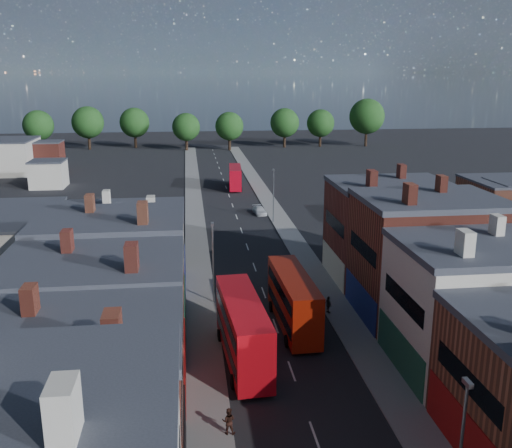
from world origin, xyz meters
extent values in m
cube|color=gray|center=(-6.50, 50.00, 0.06)|extent=(3.00, 200.00, 0.12)
cube|color=gray|center=(6.50, 50.00, 0.06)|extent=(3.00, 200.00, 0.12)
cube|color=slate|center=(5.20, 0.00, 8.00)|extent=(0.25, 0.70, 0.25)
cylinder|color=slate|center=(-5.20, 30.00, 4.00)|extent=(0.16, 0.16, 8.00)
cube|color=slate|center=(-5.20, 30.00, 8.00)|extent=(0.25, 0.70, 0.25)
cylinder|color=slate|center=(5.20, 60.00, 4.00)|extent=(0.16, 0.16, 8.00)
cube|color=slate|center=(5.20, 60.00, 8.00)|extent=(0.25, 0.70, 0.25)
cube|color=red|center=(-3.50, 17.97, 2.73)|extent=(3.46, 11.95, 4.72)
cube|color=black|center=(-3.50, 17.97, 1.82)|extent=(3.46, 11.01, 0.97)
cube|color=black|center=(-3.50, 17.97, 3.86)|extent=(3.46, 11.01, 0.97)
cylinder|color=black|center=(-4.59, 14.11, 0.54)|extent=(0.39, 1.09, 1.07)
cylinder|color=black|center=(-1.91, 14.29, 0.54)|extent=(0.39, 1.09, 1.07)
cylinder|color=black|center=(-5.09, 21.64, 0.54)|extent=(0.39, 1.09, 1.07)
cylinder|color=black|center=(-2.41, 21.82, 0.54)|extent=(0.39, 1.09, 1.07)
cube|color=#9E1B09|center=(1.50, 23.62, 2.62)|extent=(2.92, 11.36, 4.51)
cube|color=black|center=(1.50, 23.62, 1.74)|extent=(2.95, 10.46, 0.92)
cube|color=black|center=(1.50, 23.62, 3.69)|extent=(2.95, 10.46, 0.92)
cylinder|color=black|center=(0.33, 19.97, 0.51)|extent=(0.34, 1.04, 1.03)
cylinder|color=black|center=(2.90, 20.06, 0.51)|extent=(0.34, 1.04, 1.03)
cylinder|color=black|center=(0.10, 27.19, 0.51)|extent=(0.34, 1.04, 1.03)
cylinder|color=black|center=(2.67, 27.27, 0.51)|extent=(0.34, 1.04, 1.03)
cube|color=#B70819|center=(1.71, 86.62, 2.27)|extent=(2.91, 9.94, 3.92)
cube|color=black|center=(1.71, 86.62, 1.52)|extent=(2.91, 9.16, 0.80)
cube|color=black|center=(1.71, 86.62, 3.21)|extent=(2.91, 9.16, 0.80)
cylinder|color=black|center=(0.38, 83.56, 0.45)|extent=(0.33, 0.91, 0.89)
cylinder|color=black|center=(2.60, 83.41, 0.45)|extent=(0.33, 0.91, 0.89)
cylinder|color=black|center=(0.81, 89.83, 0.45)|extent=(0.33, 0.91, 0.89)
cylinder|color=black|center=(3.04, 89.67, 0.45)|extent=(0.33, 0.91, 0.89)
imported|color=black|center=(-2.70, 32.27, 0.67)|extent=(2.77, 5.04, 1.34)
imported|color=white|center=(3.80, 65.39, 0.60)|extent=(2.11, 4.29, 1.20)
imported|color=#3B1F17|center=(-5.30, 8.76, 0.99)|extent=(0.91, 0.61, 1.74)
imported|color=#4F4B44|center=(5.30, 26.09, 0.93)|extent=(0.70, 1.03, 1.61)
camera|label=1|loc=(-7.31, -22.15, 21.84)|focal=40.00mm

